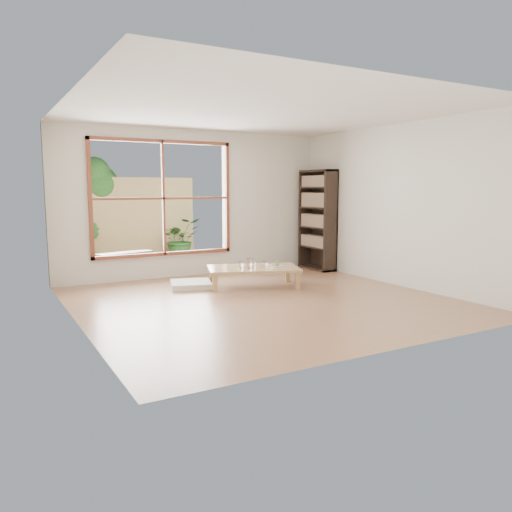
{
  "coord_description": "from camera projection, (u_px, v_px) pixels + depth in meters",
  "views": [
    {
      "loc": [
        -3.45,
        -5.96,
        1.58
      ],
      "look_at": [
        0.23,
        0.61,
        0.55
      ],
      "focal_mm": 35.0,
      "sensor_mm": 36.0,
      "label": 1
    }
  ],
  "objects": [
    {
      "name": "ground",
      "position": [
        263.0,
        301.0,
        7.04
      ],
      "size": [
        5.0,
        5.0,
        0.0
      ],
      "primitive_type": "plane",
      "color": "#956B4A",
      "rests_on": "ground"
    },
    {
      "name": "low_table",
      "position": [
        253.0,
        270.0,
        8.02
      ],
      "size": [
        1.63,
        1.25,
        0.31
      ],
      "rotation": [
        0.0,
        0.0,
        -0.34
      ],
      "color": "tan",
      "rests_on": "ground"
    },
    {
      "name": "floor_cushion",
      "position": [
        191.0,
        284.0,
        7.99
      ],
      "size": [
        0.78,
        0.78,
        0.09
      ],
      "primitive_type": "cube",
      "rotation": [
        0.0,
        0.0,
        -0.29
      ],
      "color": "silver",
      "rests_on": "ground"
    },
    {
      "name": "bookshelf",
      "position": [
        317.0,
        220.0,
        9.67
      ],
      "size": [
        0.31,
        0.87,
        1.92
      ],
      "primitive_type": "cube",
      "color": "black",
      "rests_on": "ground"
    },
    {
      "name": "glass_tall",
      "position": [
        249.0,
        263.0,
        7.95
      ],
      "size": [
        0.08,
        0.08,
        0.15
      ],
      "primitive_type": "cylinder",
      "color": "silver",
      "rests_on": "low_table"
    },
    {
      "name": "glass_mid",
      "position": [
        265.0,
        264.0,
        8.07
      ],
      "size": [
        0.07,
        0.07,
        0.09
      ],
      "primitive_type": "cylinder",
      "color": "silver",
      "rests_on": "low_table"
    },
    {
      "name": "glass_short",
      "position": [
        253.0,
        263.0,
        8.14
      ],
      "size": [
        0.08,
        0.08,
        0.1
      ],
      "primitive_type": "cylinder",
      "color": "silver",
      "rests_on": "low_table"
    },
    {
      "name": "glass_small",
      "position": [
        241.0,
        265.0,
        8.0
      ],
      "size": [
        0.07,
        0.07,
        0.09
      ],
      "primitive_type": "cylinder",
      "color": "silver",
      "rests_on": "low_table"
    },
    {
      "name": "food_tray",
      "position": [
        276.0,
        266.0,
        8.06
      ],
      "size": [
        0.31,
        0.25,
        0.09
      ],
      "rotation": [
        0.0,
        0.0,
        0.21
      ],
      "color": "white",
      "rests_on": "low_table"
    },
    {
      "name": "deck",
      "position": [
        146.0,
        269.0,
        9.82
      ],
      "size": [
        2.8,
        2.0,
        0.05
      ],
      "primitive_type": "cube",
      "color": "#352F27",
      "rests_on": "ground"
    },
    {
      "name": "garden_bench",
      "position": [
        125.0,
        255.0,
        9.47
      ],
      "size": [
        1.13,
        0.61,
        0.34
      ],
      "rotation": [
        0.0,
        0.0,
        0.29
      ],
      "color": "black",
      "rests_on": "deck"
    },
    {
      "name": "bamboo_fence",
      "position": [
        131.0,
        220.0,
        10.56
      ],
      "size": [
        2.8,
        0.06,
        1.8
      ],
      "primitive_type": "cube",
      "color": "tan",
      "rests_on": "ground"
    },
    {
      "name": "shrub_right",
      "position": [
        181.0,
        239.0,
        10.87
      ],
      "size": [
        0.82,
        0.71,
        0.91
      ],
      "primitive_type": "imported",
      "rotation": [
        0.0,
        0.0,
        -0.0
      ],
      "color": "#2C6826",
      "rests_on": "deck"
    },
    {
      "name": "shrub_left",
      "position": [
        87.0,
        244.0,
        9.91
      ],
      "size": [
        0.59,
        0.54,
        0.88
      ],
      "primitive_type": "imported",
      "rotation": [
        0.0,
        0.0,
        -0.37
      ],
      "color": "#2C6826",
      "rests_on": "deck"
    },
    {
      "name": "garden_tree",
      "position": [
        93.0,
        186.0,
        10.4
      ],
      "size": [
        1.04,
        0.85,
        2.22
      ],
      "color": "#4C3D2D",
      "rests_on": "ground"
    }
  ]
}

